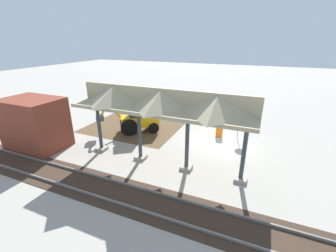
{
  "coord_description": "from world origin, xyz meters",
  "views": [
    {
      "loc": [
        -2.46,
        16.17,
        7.48
      ],
      "look_at": [
        3.56,
        2.14,
        1.6
      ],
      "focal_mm": 24.0,
      "sensor_mm": 36.0,
      "label": 1
    }
  ],
  "objects_px": {
    "backhoe": "(138,118)",
    "brick_utility_building": "(35,124)",
    "traffic_barrel": "(219,131)",
    "stop_sign": "(239,119)"
  },
  "relations": [
    {
      "from": "stop_sign",
      "to": "brick_utility_building",
      "type": "xyz_separation_m",
      "value": [
        13.39,
        7.43,
        0.17
      ]
    },
    {
      "from": "brick_utility_building",
      "to": "traffic_barrel",
      "type": "distance_m",
      "value": 14.01
    },
    {
      "from": "stop_sign",
      "to": "backhoe",
      "type": "xyz_separation_m",
      "value": [
        8.1,
        1.94,
        -0.4
      ]
    },
    {
      "from": "backhoe",
      "to": "brick_utility_building",
      "type": "height_order",
      "value": "brick_utility_building"
    },
    {
      "from": "stop_sign",
      "to": "backhoe",
      "type": "distance_m",
      "value": 8.34
    },
    {
      "from": "stop_sign",
      "to": "traffic_barrel",
      "type": "relative_size",
      "value": 2.57
    },
    {
      "from": "brick_utility_building",
      "to": "backhoe",
      "type": "bearing_deg",
      "value": -133.94
    },
    {
      "from": "backhoe",
      "to": "brick_utility_building",
      "type": "xyz_separation_m",
      "value": [
        5.29,
        5.49,
        0.56
      ]
    },
    {
      "from": "stop_sign",
      "to": "traffic_barrel",
      "type": "distance_m",
      "value": 1.89
    },
    {
      "from": "backhoe",
      "to": "brick_utility_building",
      "type": "bearing_deg",
      "value": 46.06
    }
  ]
}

